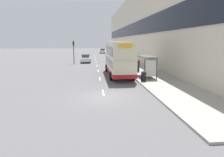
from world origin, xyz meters
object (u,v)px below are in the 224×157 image
at_px(car_0, 103,51).
at_px(litter_bin, 144,76).
at_px(traffic_light_far_kerb, 74,48).
at_px(pedestrian_3, 132,67).
at_px(double_decker_bus_near, 118,58).
at_px(pedestrian_2, 147,66).
at_px(pedestrian_at_shelter, 155,65).
at_px(car_1, 86,58).
at_px(bus_shelter, 148,62).
at_px(pedestrian_1, 139,65).

distance_m(car_0, litter_bin, 53.06).
bearing_deg(traffic_light_far_kerb, pedestrian_3, -56.15).
bearing_deg(pedestrian_3, litter_bin, -89.20).
distance_m(double_decker_bus_near, litter_bin, 5.45).
distance_m(pedestrian_2, pedestrian_3, 2.20).
height_order(double_decker_bus_near, pedestrian_2, double_decker_bus_near).
height_order(pedestrian_3, traffic_light_far_kerb, traffic_light_far_kerb).
xyz_separation_m(pedestrian_at_shelter, pedestrian_3, (-3.77, -1.50, 0.01)).
relative_size(car_1, traffic_light_far_kerb, 0.96).
xyz_separation_m(pedestrian_3, litter_bin, (0.08, -5.90, -0.31)).
bearing_deg(pedestrian_3, car_1, 113.39).
relative_size(car_1, pedestrian_at_shelter, 2.60).
bearing_deg(double_decker_bus_near, pedestrian_2, 20.06).
xyz_separation_m(car_0, pedestrian_3, (1.40, -47.14, 0.15)).
xyz_separation_m(bus_shelter, traffic_light_far_kerb, (-10.17, 16.53, 1.13)).
relative_size(bus_shelter, pedestrian_3, 2.54).
relative_size(bus_shelter, litter_bin, 4.00).
height_order(pedestrian_1, pedestrian_3, pedestrian_1).
relative_size(car_0, pedestrian_1, 2.25).
relative_size(pedestrian_3, litter_bin, 1.57).
distance_m(car_1, pedestrian_1, 16.44).
bearing_deg(double_decker_bus_near, car_0, 89.30).
bearing_deg(pedestrian_2, double_decker_bus_near, -159.94).
xyz_separation_m(double_decker_bus_near, pedestrian_at_shelter, (5.76, 2.62, -1.31)).
height_order(car_0, car_1, car_0).
xyz_separation_m(car_1, litter_bin, (6.73, -21.27, -0.16)).
distance_m(car_0, car_1, 32.20).
relative_size(double_decker_bus_near, pedestrian_1, 5.96).
relative_size(car_0, car_1, 0.94).
height_order(pedestrian_at_shelter, traffic_light_far_kerb, traffic_light_far_kerb).
bearing_deg(pedestrian_2, car_1, 120.46).
distance_m(pedestrian_at_shelter, pedestrian_3, 4.05).
bearing_deg(pedestrian_at_shelter, car_0, 96.46).
height_order(pedestrian_2, litter_bin, pedestrian_2).
bearing_deg(car_0, car_1, -99.38).
bearing_deg(car_0, traffic_light_far_kerb, -102.42).
xyz_separation_m(double_decker_bus_near, car_0, (0.59, 48.26, -1.45)).
bearing_deg(pedestrian_1, traffic_light_far_kerb, 129.01).
xyz_separation_m(car_1, pedestrian_1, (7.77, -14.49, 0.21)).
bearing_deg(litter_bin, pedestrian_3, 90.80).
bearing_deg(car_1, pedestrian_2, 120.46).
height_order(pedestrian_at_shelter, litter_bin, pedestrian_at_shelter).
xyz_separation_m(pedestrian_at_shelter, traffic_light_far_kerb, (-12.64, 11.72, 2.03)).
relative_size(double_decker_bus_near, pedestrian_2, 6.31).
distance_m(litter_bin, traffic_light_far_kerb, 21.24).
bearing_deg(litter_bin, traffic_light_far_kerb, 115.08).
bearing_deg(pedestrian_2, traffic_light_far_kerb, 130.68).
bearing_deg(double_decker_bus_near, car_1, 105.76).
xyz_separation_m(car_0, pedestrian_2, (3.56, -46.75, 0.16)).
relative_size(bus_shelter, double_decker_bus_near, 0.40).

